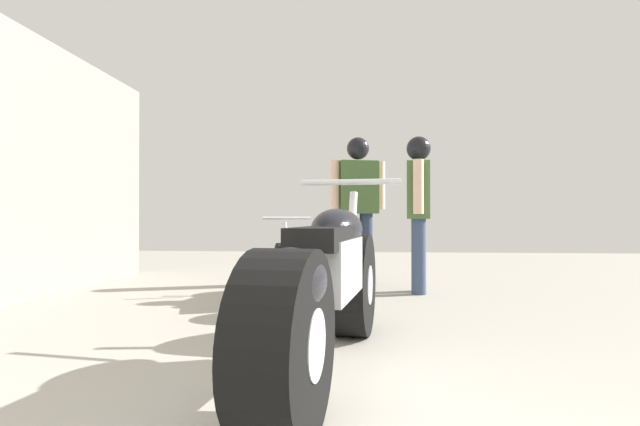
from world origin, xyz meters
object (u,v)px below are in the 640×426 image
(motorcycle_black_naked, at_px, (297,267))
(mechanic_in_blue, at_px, (419,199))
(motorcycle_maroon_cruiser, at_px, (326,288))
(mechanic_with_helmet, at_px, (358,195))

(motorcycle_black_naked, distance_m, mechanic_in_blue, 1.55)
(motorcycle_maroon_cruiser, xyz_separation_m, mechanic_in_blue, (0.82, 2.74, 0.56))
(motorcycle_maroon_cruiser, height_order, mechanic_with_helmet, mechanic_with_helmet)
(motorcycle_maroon_cruiser, height_order, mechanic_in_blue, mechanic_in_blue)
(motorcycle_black_naked, distance_m, mechanic_with_helmet, 1.77)
(mechanic_in_blue, relative_size, mechanic_with_helmet, 0.93)
(motorcycle_black_naked, xyz_separation_m, mechanic_with_helmet, (0.58, 1.49, 0.75))
(mechanic_in_blue, xyz_separation_m, mechanic_with_helmet, (-0.65, 0.81, 0.08))
(mechanic_in_blue, distance_m, mechanic_with_helmet, 1.04)
(mechanic_with_helmet, bearing_deg, motorcycle_maroon_cruiser, -92.77)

